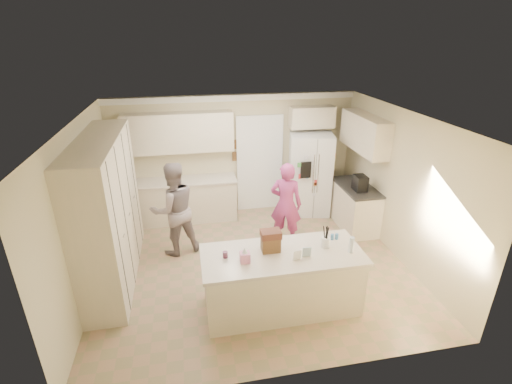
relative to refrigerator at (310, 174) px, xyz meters
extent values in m
cube|color=#A58060|center=(-1.59, -1.86, -0.91)|extent=(5.20, 4.60, 0.02)
cube|color=white|center=(-1.59, -1.86, 1.71)|extent=(5.20, 4.60, 0.02)
cube|color=beige|center=(-1.59, 0.45, 0.40)|extent=(5.20, 0.02, 2.60)
cube|color=beige|center=(-1.59, -4.17, 0.40)|extent=(5.20, 0.02, 2.60)
cube|color=beige|center=(-4.20, -1.86, 0.40)|extent=(0.02, 4.60, 2.60)
cube|color=beige|center=(1.02, -1.86, 0.40)|extent=(0.02, 4.60, 2.60)
cube|color=white|center=(-1.59, 0.40, 1.63)|extent=(5.20, 0.08, 0.12)
cube|color=beige|center=(-3.89, -1.66, 0.28)|extent=(0.60, 2.60, 2.35)
cube|color=beige|center=(-2.74, 0.14, -0.46)|extent=(2.20, 0.60, 0.88)
cube|color=beige|center=(-2.74, 0.13, 0.00)|extent=(2.24, 0.63, 0.04)
cube|color=beige|center=(-2.74, 0.26, 1.00)|extent=(2.20, 0.35, 0.80)
cube|color=black|center=(-1.04, 0.42, 0.15)|extent=(0.90, 0.06, 2.10)
cube|color=white|center=(-1.04, 0.38, 0.15)|extent=(1.02, 0.03, 2.22)
cube|color=brown|center=(-1.57, 0.41, 0.65)|extent=(0.15, 0.02, 0.20)
cube|color=brown|center=(-1.57, 0.41, 0.38)|extent=(0.15, 0.02, 0.20)
cube|color=white|center=(0.00, 0.00, 0.00)|extent=(1.03, 0.88, 1.80)
cube|color=gray|center=(0.00, -0.35, 0.00)|extent=(0.02, 0.02, 1.78)
cube|color=black|center=(-0.22, -0.37, 0.25)|extent=(0.22, 0.03, 0.35)
cylinder|color=silver|center=(-0.05, -0.37, 0.15)|extent=(0.02, 0.02, 0.85)
cylinder|color=silver|center=(0.05, -0.37, 0.15)|extent=(0.02, 0.02, 0.85)
cube|color=beige|center=(0.06, 0.26, 1.20)|extent=(0.95, 0.35, 0.45)
cube|color=beige|center=(0.71, -0.86, -0.46)|extent=(0.60, 1.20, 0.88)
cube|color=#2D2B28|center=(0.70, -0.86, 0.00)|extent=(0.63, 1.24, 0.04)
cube|color=beige|center=(0.84, -0.66, 1.05)|extent=(0.35, 1.50, 0.70)
cube|color=black|center=(0.66, -1.06, 0.17)|extent=(0.22, 0.28, 0.30)
cube|color=beige|center=(-1.39, -2.96, -0.46)|extent=(2.20, 0.90, 0.88)
cube|color=beige|center=(-1.39, -2.96, 0.00)|extent=(2.28, 0.96, 0.05)
cylinder|color=white|center=(-0.74, -2.91, 0.10)|extent=(0.13, 0.13, 0.15)
cube|color=pink|center=(-1.94, -3.06, 0.10)|extent=(0.13, 0.13, 0.14)
cone|color=white|center=(-1.94, -3.06, 0.20)|extent=(0.08, 0.08, 0.08)
cube|color=brown|center=(-1.54, -2.86, 0.14)|extent=(0.26, 0.18, 0.22)
cube|color=#592D1E|center=(-1.54, -2.86, 0.30)|extent=(0.28, 0.20, 0.10)
cylinder|color=#59263F|center=(-2.19, -2.91, 0.07)|extent=(0.07, 0.07, 0.09)
cube|color=white|center=(-1.24, -3.16, 0.11)|extent=(0.12, 0.06, 0.16)
cube|color=silver|center=(-1.09, -3.11, 0.11)|extent=(0.12, 0.05, 0.16)
cylinder|color=silver|center=(-0.44, -3.11, 0.14)|extent=(0.07, 0.07, 0.24)
cylinder|color=teal|center=(-0.57, -2.74, 0.07)|extent=(0.05, 0.05, 0.09)
cylinder|color=teal|center=(-0.50, -2.74, 0.07)|extent=(0.05, 0.05, 0.09)
imported|color=gray|center=(-2.90, -1.14, -0.03)|extent=(1.01, 0.89, 1.74)
imported|color=#B33469|center=(-0.86, -1.18, -0.09)|extent=(0.70, 0.60, 1.62)
camera|label=1|loc=(-2.59, -7.22, 2.89)|focal=26.00mm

